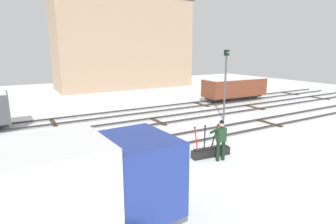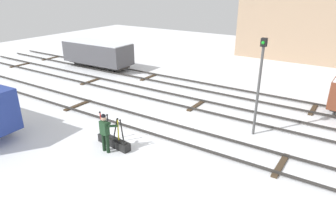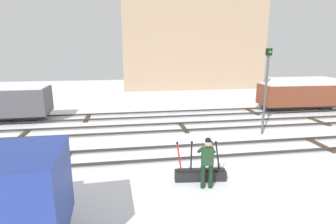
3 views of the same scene
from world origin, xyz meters
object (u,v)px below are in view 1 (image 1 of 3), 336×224
Objects in this scene: switch_lever_frame at (211,151)px; rail_worker at (221,138)px; delivery_truck at (42,196)px; signal_post at (225,79)px; freight_car_far_end at (235,88)px.

rail_worker is at bearing -76.60° from switch_lever_frame.
rail_worker is at bearing 15.86° from delivery_truck.
rail_worker is at bearing -132.90° from signal_post.
rail_worker is 7.14m from signal_post.
switch_lever_frame is 1.04× the size of rail_worker.
switch_lever_frame is 7.05m from signal_post.
freight_car_far_end is (5.56, 4.87, -1.53)m from signal_post.
delivery_truck is (-7.00, -2.41, 0.55)m from rail_worker.
signal_post is at bearing 29.42° from delivery_truck.
switch_lever_frame is at bearing -135.98° from freight_car_far_end.
delivery_truck reaches higher than freight_car_far_end.
freight_car_far_end reaches higher than rail_worker.
delivery_truck is 1.01× the size of freight_car_far_end.
freight_car_far_end reaches higher than switch_lever_frame.
signal_post is (11.72, 7.49, 1.19)m from delivery_truck.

